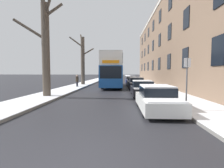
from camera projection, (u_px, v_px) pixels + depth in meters
The scene contains 15 objects.
ground_plane at pixel (82, 162), 3.95m from camera, with size 320.00×320.00×0.00m, color #28282D.
sidewalk_left at pixel (101, 78), 57.02m from camera, with size 2.87×130.00×0.16m.
sidewalk_right at pixel (134, 78), 56.51m from camera, with size 2.87×130.00×0.16m.
terrace_facade_right at pixel (184, 45), 28.43m from camera, with size 9.10×47.98×13.12m.
bare_tree_left_0 at pixel (45, 45), 13.76m from camera, with size 4.02×1.95×8.85m.
bare_tree_left_1 at pixel (83, 60), 27.34m from camera, with size 3.73×1.80×8.15m.
double_decker_bus at pixel (113, 69), 24.44m from camera, with size 2.63×11.71×4.41m.
parked_car_0 at pixel (157, 99), 9.14m from camera, with size 1.83×4.41×1.34m.
parked_car_1 at pixel (142, 89), 15.10m from camera, with size 1.85×4.54×1.33m.
parked_car_2 at pixel (136, 84), 20.96m from camera, with size 1.79×4.18×1.42m.
parked_car_3 at pixel (133, 82), 25.86m from camera, with size 1.82×4.05×1.38m.
parked_car_4 at pixel (131, 80), 31.41m from camera, with size 1.82×4.18×1.37m.
oncoming_van at pixel (105, 76), 36.88m from camera, with size 2.10×4.81×2.17m.
pedestrian_left_sidewalk at pixel (77, 81), 23.13m from camera, with size 0.37×0.37×1.70m.
street_sign_post at pixel (187, 82), 8.65m from camera, with size 0.32×0.07×2.76m.
Camera 1 is at (0.86, -3.78, 2.03)m, focal length 28.00 mm.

